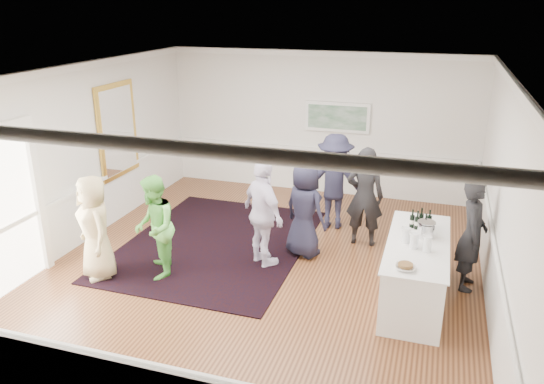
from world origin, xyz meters
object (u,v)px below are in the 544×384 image
(guest_tan, at_px, (95,228))
(guest_dark_b, at_px, (365,196))
(bartender, at_px, (472,235))
(guest_lilac, at_px, (263,214))
(guest_navy, at_px, (305,210))
(serving_table, at_px, (415,271))
(guest_dark_a, at_px, (335,181))
(nut_bowl, at_px, (405,267))
(ice_bucket, at_px, (426,230))
(guest_green, at_px, (154,227))

(guest_tan, relative_size, guest_dark_b, 0.93)
(bartender, bearing_deg, guest_dark_b, 61.07)
(guest_lilac, relative_size, guest_navy, 1.09)
(guest_dark_b, bearing_deg, guest_tan, 31.87)
(serving_table, xyz_separation_m, guest_dark_a, (-1.69, 2.31, 0.46))
(guest_dark_b, xyz_separation_m, nut_bowl, (0.90, -2.59, 0.05))
(guest_lilac, bearing_deg, bartender, -135.25)
(ice_bucket, bearing_deg, guest_lilac, 176.32)
(ice_bucket, bearing_deg, bartender, 32.11)
(guest_lilac, bearing_deg, serving_table, -148.34)
(guest_green, bearing_deg, guest_dark_a, 113.47)
(serving_table, relative_size, guest_dark_b, 1.25)
(guest_dark_a, height_order, guest_dark_b, guest_dark_a)
(guest_lilac, xyz_separation_m, guest_dark_a, (0.80, 1.93, 0.02))
(bartender, distance_m, guest_tan, 5.81)
(ice_bucket, relative_size, nut_bowl, 0.99)
(guest_tan, bearing_deg, ice_bucket, 49.44)
(guest_dark_b, height_order, guest_navy, guest_dark_b)
(guest_dark_b, bearing_deg, guest_lilac, 40.88)
(bartender, bearing_deg, guest_tan, 106.66)
(guest_lilac, xyz_separation_m, guest_navy, (0.55, 0.57, -0.07))
(ice_bucket, xyz_separation_m, nut_bowl, (-0.20, -1.10, -0.08))
(guest_green, bearing_deg, guest_navy, 97.89)
(serving_table, relative_size, guest_dark_a, 1.23)
(bartender, relative_size, guest_dark_b, 0.96)
(guest_dark_a, relative_size, nut_bowl, 7.09)
(guest_tan, xyz_separation_m, ice_bucket, (4.95, 1.03, 0.19))
(bartender, distance_m, guest_navy, 2.70)
(serving_table, height_order, guest_navy, guest_navy)
(guest_navy, relative_size, nut_bowl, 6.39)
(bartender, xyz_separation_m, guest_dark_a, (-2.44, 1.68, 0.05))
(guest_lilac, distance_m, nut_bowl, 2.68)
(guest_tan, relative_size, guest_green, 1.02)
(guest_dark_a, bearing_deg, nut_bowl, 112.20)
(bartender, height_order, ice_bucket, bartender)
(guest_green, xyz_separation_m, nut_bowl, (3.88, -0.39, 0.13))
(guest_lilac, bearing_deg, guest_navy, -93.81)
(guest_green, xyz_separation_m, guest_dark_a, (2.31, 2.81, 0.10))
(guest_dark_b, bearing_deg, guest_green, 35.15)
(guest_dark_a, bearing_deg, serving_table, 122.22)
(bartender, relative_size, nut_bowl, 6.68)
(guest_dark_b, height_order, nut_bowl, guest_dark_b)
(guest_tan, height_order, guest_navy, guest_tan)
(guest_tan, distance_m, guest_lilac, 2.67)
(guest_dark_b, bearing_deg, guest_dark_a, -43.66)
(guest_tan, bearing_deg, bartender, 52.16)
(bartender, bearing_deg, guest_navy, 85.51)
(guest_navy, distance_m, nut_bowl, 2.58)
(serving_table, xyz_separation_m, nut_bowl, (-0.12, -0.89, 0.50))
(bartender, distance_m, guest_lilac, 3.25)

